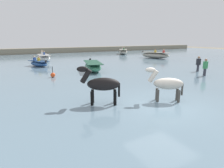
{
  "coord_description": "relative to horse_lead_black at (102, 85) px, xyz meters",
  "views": [
    {
      "loc": [
        -5.59,
        -5.56,
        3.08
      ],
      "look_at": [
        -1.06,
        2.54,
        0.84
      ],
      "focal_mm": 30.19,
      "sensor_mm": 36.0,
      "label": 1
    }
  ],
  "objects": [
    {
      "name": "boat_far_offshore",
      "position": [
        -0.56,
        13.32,
        -0.54
      ],
      "size": [
        1.9,
        2.74,
        1.04
      ],
      "color": "#28518E",
      "rests_on": "water_surface"
    },
    {
      "name": "person_onlooker_right",
      "position": [
        9.65,
        1.93,
        -0.3
      ],
      "size": [
        0.33,
        0.21,
        1.63
      ],
      "color": "#383842",
      "rests_on": "ground"
    },
    {
      "name": "water_surface",
      "position": [
        2.21,
        8.63,
        -1.0
      ],
      "size": [
        90.0,
        90.0,
        0.34
      ],
      "primitive_type": "cube",
      "color": "slate",
      "rests_on": "ground"
    },
    {
      "name": "ground_plane",
      "position": [
        2.21,
        -1.37,
        -1.17
      ],
      "size": [
        120.0,
        120.0,
        0.0
      ],
      "primitive_type": "plane",
      "color": "#756B56"
    },
    {
      "name": "far_shoreline",
      "position": [
        2.21,
        31.58,
        -0.5
      ],
      "size": [
        80.0,
        2.4,
        1.34
      ],
      "primitive_type": "cube",
      "color": "gray",
      "rests_on": "ground"
    },
    {
      "name": "person_wading_mid",
      "position": [
        10.95,
        3.49,
        -0.3
      ],
      "size": [
        0.37,
        0.3,
        1.63
      ],
      "color": "#383842",
      "rests_on": "ground"
    },
    {
      "name": "horse_trailing_pinto",
      "position": [
        2.7,
        -1.04,
        -0.07
      ],
      "size": [
        1.57,
        1.21,
        1.85
      ],
      "color": "beige",
      "rests_on": "ground"
    },
    {
      "name": "boat_far_inshore",
      "position": [
        15.33,
        22.29,
        -0.41
      ],
      "size": [
        3.27,
        4.15,
        1.31
      ],
      "color": "#B2AD9E",
      "rests_on": "water_surface"
    },
    {
      "name": "channel_buoy",
      "position": [
        -0.56,
        6.92,
        -0.65
      ],
      "size": [
        0.34,
        0.34,
        0.79
      ],
      "color": "#E54C1E",
      "rests_on": "water_surface"
    },
    {
      "name": "boat_distant_east",
      "position": [
        0.76,
        17.93,
        -0.43
      ],
      "size": [
        1.54,
        3.84,
        1.27
      ],
      "color": "silver",
      "rests_on": "water_surface"
    },
    {
      "name": "horse_lead_black",
      "position": [
        0.0,
        0.0,
        0.0
      ],
      "size": [
        1.74,
        1.15,
        1.97
      ],
      "color": "black",
      "rests_on": "ground"
    },
    {
      "name": "boat_near_port",
      "position": [
        3.14,
        8.13,
        -0.45
      ],
      "size": [
        2.27,
        3.95,
        0.9
      ],
      "color": "#337556",
      "rests_on": "water_surface"
    },
    {
      "name": "boat_distant_west",
      "position": [
        15.43,
        13.86,
        -0.41
      ],
      "size": [
        3.08,
        4.36,
        1.31
      ],
      "color": "#B2AD9E",
      "rests_on": "water_surface"
    }
  ]
}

